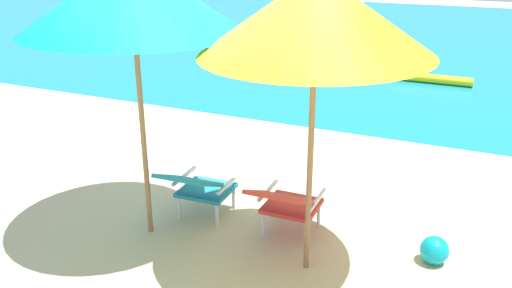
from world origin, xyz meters
The scene contains 7 objects.
ground_plane centered at (0.00, 4.00, 0.00)m, with size 40.00×40.00×0.00m, color #CCB78E.
ocean_band centered at (0.00, 12.38, 0.00)m, with size 40.00×18.00×0.01m, color teal.
swim_buoy centered at (1.03, 7.00, 0.10)m, with size 0.18×0.18×1.60m, color yellow.
lounge_chair_left centered at (-0.42, 0.09, 0.40)m, with size 0.57×0.90×0.68m.
lounge_chair_right centered at (0.53, 0.13, 0.40)m, with size 0.56×0.88×0.68m.
beach_umbrella_right centered at (0.88, -0.24, 2.24)m, with size 2.52×2.52×2.57m.
beach_ball centered at (1.91, 0.31, 0.13)m, with size 0.26×0.26×0.26m, color #0A93AD.
Camera 1 is at (2.16, -4.15, 2.77)m, focal length 37.41 mm.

